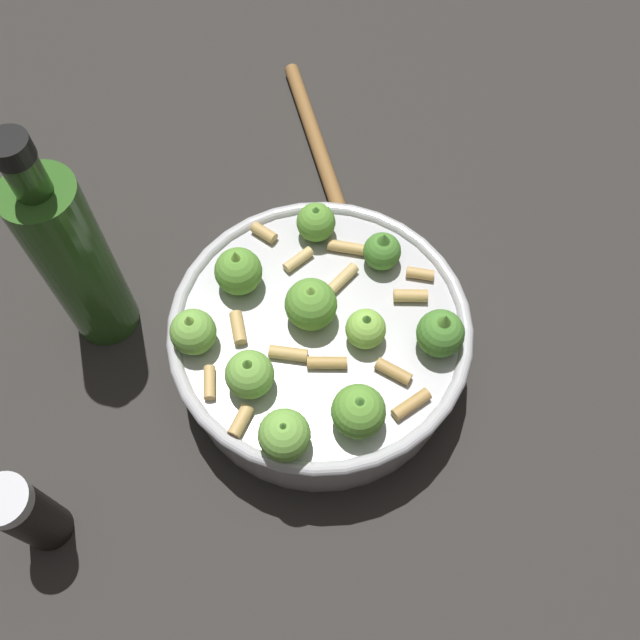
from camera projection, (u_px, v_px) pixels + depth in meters
ground_plane at (320, 360)px, 0.63m from camera, size 2.40×2.40×0.00m
cooking_pan at (319, 340)px, 0.59m from camera, size 0.25×0.25×0.12m
pepper_shaker at (28, 514)px, 0.51m from camera, size 0.04×0.04×0.10m
olive_oil_bottle at (75, 260)px, 0.56m from camera, size 0.06×0.06×0.24m
wooden_spoon at (323, 161)px, 0.73m from camera, size 0.05×0.26×0.02m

